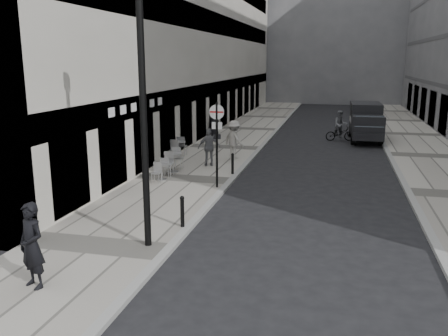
# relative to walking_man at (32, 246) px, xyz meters

# --- Properties ---
(ground) EXTENTS (120.00, 120.00, 0.00)m
(ground) POSITION_rel_walking_man_xyz_m (2.10, -0.19, -1.08)
(ground) COLOR black
(ground) RESTS_ON ground
(sidewalk) EXTENTS (4.00, 60.00, 0.12)m
(sidewalk) POSITION_rel_walking_man_xyz_m (0.10, 17.81, -1.02)
(sidewalk) COLOR #A8A498
(sidewalk) RESTS_ON ground
(far_sidewalk) EXTENTS (4.00, 60.00, 0.12)m
(far_sidewalk) POSITION_rel_walking_man_xyz_m (11.10, 17.81, -1.02)
(far_sidewalk) COLOR #A8A498
(far_sidewalk) RESTS_ON ground
(building_left) EXTENTS (4.00, 45.00, 18.00)m
(building_left) POSITION_rel_walking_man_xyz_m (-3.90, 24.31, 7.92)
(building_left) COLOR beige
(building_left) RESTS_ON ground
(building_far) EXTENTS (24.00, 16.00, 22.00)m
(building_far) POSITION_rel_walking_man_xyz_m (3.60, 55.81, 9.92)
(building_far) COLOR gray
(building_far) RESTS_ON ground
(walking_man) EXTENTS (0.82, 0.69, 1.92)m
(walking_man) POSITION_rel_walking_man_xyz_m (0.00, 0.00, 0.00)
(walking_man) COLOR black
(walking_man) RESTS_ON sidewalk
(sign_post) EXTENTS (0.57, 0.10, 3.34)m
(sign_post) POSITION_rel_walking_man_xyz_m (1.83, 9.06, 1.18)
(sign_post) COLOR black
(sign_post) RESTS_ON sidewalk
(lamppost) EXTENTS (0.31, 0.31, 6.96)m
(lamppost) POSITION_rel_walking_man_xyz_m (1.50, 2.84, 2.91)
(lamppost) COLOR black
(lamppost) RESTS_ON sidewalk
(bollard_near) EXTENTS (0.12, 0.12, 0.89)m
(bollard_near) POSITION_rel_walking_man_xyz_m (1.95, 4.42, -0.51)
(bollard_near) COLOR black
(bollard_near) RESTS_ON sidewalk
(bollard_far) EXTENTS (0.11, 0.11, 0.86)m
(bollard_far) POSITION_rel_walking_man_xyz_m (1.95, 11.38, -0.53)
(bollard_far) COLOR black
(bollard_far) RESTS_ON sidewalk
(panel_van) EXTENTS (1.94, 4.99, 2.33)m
(panel_van) POSITION_rel_walking_man_xyz_m (8.07, 22.67, 0.23)
(panel_van) COLOR black
(panel_van) RESTS_ON ground
(cyclist) EXTENTS (1.87, 1.03, 1.91)m
(cyclist) POSITION_rel_walking_man_xyz_m (6.51, 22.18, -0.33)
(cyclist) COLOR black
(cyclist) RESTS_ON ground
(pedestrian_a) EXTENTS (1.13, 0.81, 1.78)m
(pedestrian_a) POSITION_rel_walking_man_xyz_m (0.53, 12.72, -0.07)
(pedestrian_a) COLOR slate
(pedestrian_a) RESTS_ON sidewalk
(pedestrian_b) EXTENTS (1.44, 1.30, 1.93)m
(pedestrian_b) POSITION_rel_walking_man_xyz_m (1.30, 14.63, 0.01)
(pedestrian_b) COLOR #A09A93
(pedestrian_b) RESTS_ON sidewalk
(pedestrian_c) EXTENTS (0.83, 0.59, 1.59)m
(pedestrian_c) POSITION_rel_walking_man_xyz_m (-1.50, 21.43, -0.16)
(pedestrian_c) COLOR black
(pedestrian_c) RESTS_ON sidewalk
(cafe_table_near) EXTENTS (0.65, 1.47, 0.84)m
(cafe_table_near) POSITION_rel_walking_man_xyz_m (-0.70, 9.65, -0.54)
(cafe_table_near) COLOR #B2B3B5
(cafe_table_near) RESTS_ON sidewalk
(cafe_table_mid) EXTENTS (0.79, 1.79, 1.02)m
(cafe_table_mid) POSITION_rel_walking_man_xyz_m (-0.70, 11.09, -0.44)
(cafe_table_mid) COLOR silver
(cafe_table_mid) RESTS_ON sidewalk
(cafe_table_far) EXTENTS (0.79, 1.78, 1.01)m
(cafe_table_far) POSITION_rel_walking_man_xyz_m (-1.50, 14.09, -0.45)
(cafe_table_far) COLOR #BBBCBE
(cafe_table_far) RESTS_ON sidewalk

